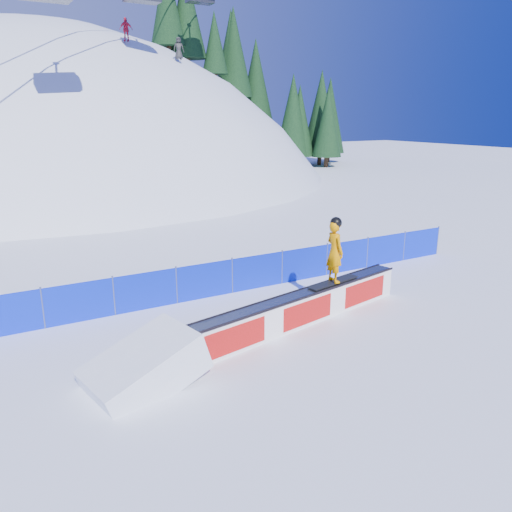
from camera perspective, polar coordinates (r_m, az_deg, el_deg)
ground at (r=13.09m, az=2.39°, el=-10.87°), size 160.00×160.00×0.00m
snow_hill at (r=57.48m, az=-20.83°, el=-9.79°), size 64.00×64.00×64.00m
treeline at (r=57.78m, az=2.11°, el=19.31°), size 22.06×11.68×19.86m
safety_fence at (r=16.56m, az=-5.83°, el=-2.83°), size 22.05×0.05×1.30m
rail_box at (r=14.54m, az=5.20°, el=-6.03°), size 8.06×2.17×0.97m
snow_ramp at (r=11.97m, az=-12.52°, el=-14.03°), size 2.93×2.16×1.66m
snowboarder at (r=15.04m, az=8.99°, el=0.58°), size 1.97×0.73×2.03m
distant_skiers at (r=41.01m, az=-22.12°, el=22.95°), size 15.05×9.86×5.38m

